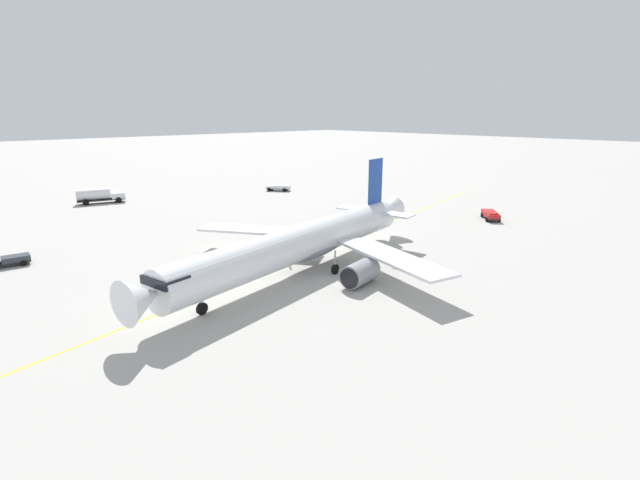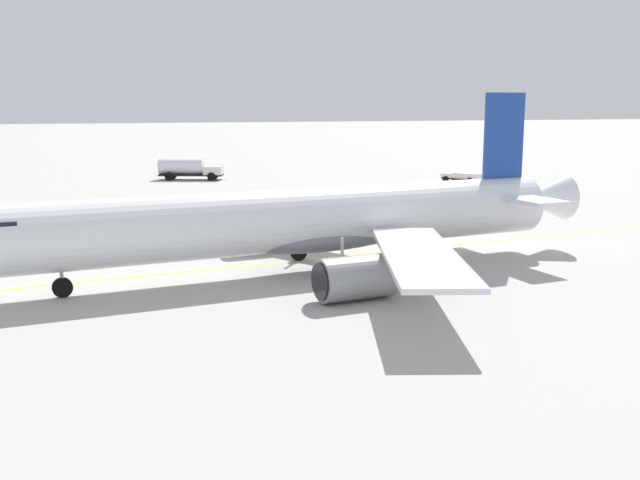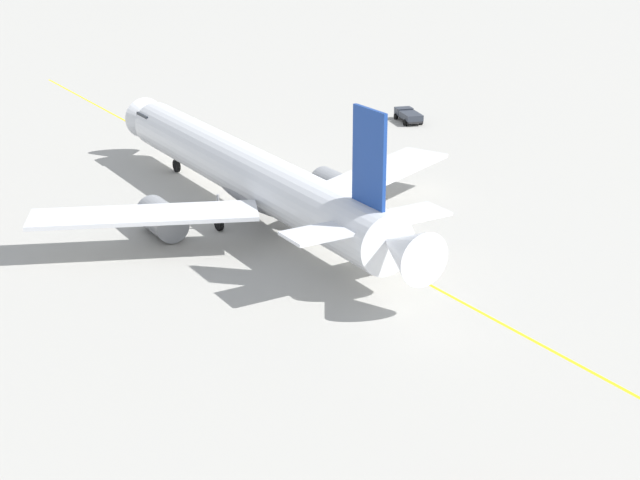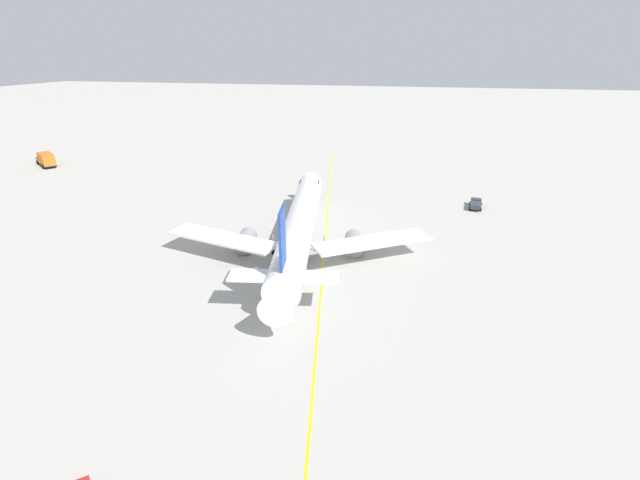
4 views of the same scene
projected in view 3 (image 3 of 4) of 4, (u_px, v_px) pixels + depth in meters
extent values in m
plane|color=#ADAAA3|center=(243.00, 208.00, 72.38)|extent=(600.00, 600.00, 0.00)
cylinder|color=white|center=(248.00, 172.00, 69.56)|extent=(9.95, 35.98, 3.86)
cone|color=white|center=(151.00, 121.00, 84.89)|extent=(4.13, 3.58, 3.67)
cone|color=white|center=(403.00, 249.00, 53.89)|extent=(3.92, 4.50, 3.28)
cube|color=black|center=(159.00, 116.00, 82.82)|extent=(3.64, 2.93, 0.70)
ellipsoid|color=slate|center=(260.00, 192.00, 68.49)|extent=(5.63, 13.31, 2.12)
cube|color=#193D93|center=(369.00, 158.00, 55.23)|extent=(0.79, 3.19, 5.82)
cube|color=white|center=(324.00, 232.00, 55.14)|extent=(5.05, 3.36, 0.20)
cube|color=white|center=(410.00, 215.00, 58.16)|extent=(5.05, 3.36, 0.20)
cube|color=white|center=(144.00, 215.00, 62.55)|extent=(15.46, 7.21, 0.28)
cube|color=white|center=(379.00, 173.00, 71.71)|extent=(14.60, 11.41, 0.28)
cylinder|color=gray|center=(162.00, 219.00, 66.24)|extent=(3.06, 4.43, 2.39)
cylinder|color=black|center=(151.00, 211.00, 67.92)|extent=(2.03, 0.50, 2.03)
cylinder|color=gray|center=(336.00, 187.00, 73.21)|extent=(3.06, 4.43, 2.39)
cylinder|color=black|center=(322.00, 181.00, 74.89)|extent=(2.03, 0.50, 2.03)
cylinder|color=#9EA0A5|center=(176.00, 154.00, 81.09)|extent=(0.20, 0.20, 2.15)
cylinder|color=black|center=(177.00, 166.00, 81.46)|extent=(0.48, 1.14, 1.10)
cylinder|color=#9EA0A5|center=(218.00, 209.00, 67.12)|extent=(0.20, 0.20, 2.15)
cylinder|color=black|center=(219.00, 223.00, 67.49)|extent=(0.48, 1.14, 1.10)
cylinder|color=#9EA0A5|center=(299.00, 194.00, 70.35)|extent=(0.20, 0.20, 2.15)
cylinder|color=black|center=(300.00, 208.00, 70.73)|extent=(0.48, 1.14, 1.10)
cube|color=#232326|center=(408.00, 118.00, 98.82)|extent=(1.94, 4.45, 0.20)
cube|color=#2D333D|center=(404.00, 111.00, 100.03)|extent=(1.86, 1.48, 0.70)
cube|color=black|center=(402.00, 109.00, 100.49)|extent=(1.45, 0.24, 0.39)
cube|color=#2D333D|center=(411.00, 116.00, 98.00)|extent=(2.03, 3.00, 0.60)
cylinder|color=black|center=(396.00, 116.00, 100.01)|extent=(0.35, 0.67, 0.64)
cylinder|color=black|center=(411.00, 115.00, 100.43)|extent=(0.35, 0.67, 0.64)
cylinder|color=black|center=(405.00, 123.00, 97.40)|extent=(0.35, 0.67, 0.64)
cylinder|color=black|center=(421.00, 122.00, 97.81)|extent=(0.35, 0.67, 0.64)
cube|color=yellow|center=(299.00, 214.00, 71.02)|extent=(23.15, 123.29, 0.01)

